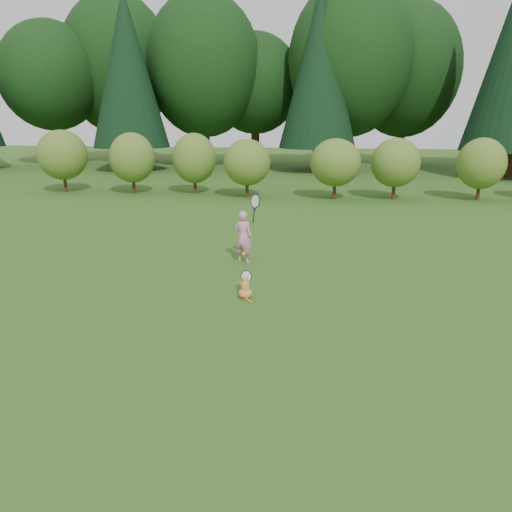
# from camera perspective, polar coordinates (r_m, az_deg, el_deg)

# --- Properties ---
(ground) EXTENTS (100.00, 100.00, 0.00)m
(ground) POSITION_cam_1_polar(r_m,az_deg,el_deg) (9.19, -1.96, -5.48)
(ground) COLOR #285618
(ground) RESTS_ON ground
(shrub_row) EXTENTS (28.00, 3.00, 2.80)m
(shrub_row) POSITION_cam_1_polar(r_m,az_deg,el_deg) (21.58, 4.17, 10.42)
(shrub_row) COLOR #477323
(shrub_row) RESTS_ON ground
(woodland_backdrop) EXTENTS (48.00, 10.00, 15.00)m
(woodland_backdrop) POSITION_cam_1_polar(r_m,az_deg,el_deg) (31.76, 5.84, 23.03)
(woodland_backdrop) COLOR black
(woodland_backdrop) RESTS_ON ground
(child) EXTENTS (0.72, 0.51, 1.84)m
(child) POSITION_cam_1_polar(r_m,az_deg,el_deg) (11.64, -1.42, 2.36)
(child) COLOR pink
(child) RESTS_ON ground
(cat) EXTENTS (0.37, 0.62, 0.59)m
(cat) POSITION_cam_1_polar(r_m,az_deg,el_deg) (9.43, -1.23, -3.48)
(cat) COLOR orange
(cat) RESTS_ON ground
(tennis_ball) EXTENTS (0.06, 0.06, 0.06)m
(tennis_ball) POSITION_cam_1_polar(r_m,az_deg,el_deg) (9.47, -1.43, 0.26)
(tennis_ball) COLOR #C4CF18
(tennis_ball) RESTS_ON ground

